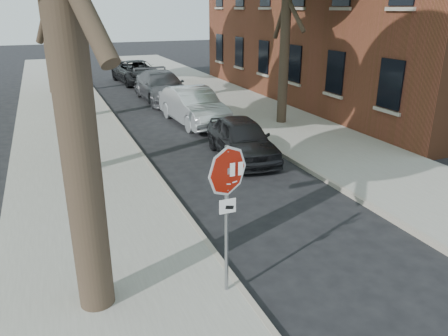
# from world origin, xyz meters

# --- Properties ---
(ground) EXTENTS (120.00, 120.00, 0.00)m
(ground) POSITION_xyz_m (0.00, 0.00, 0.00)
(ground) COLOR black
(ground) RESTS_ON ground
(sidewalk_left) EXTENTS (4.00, 55.00, 0.12)m
(sidewalk_left) POSITION_xyz_m (-2.50, 12.00, 0.06)
(sidewalk_left) COLOR gray
(sidewalk_left) RESTS_ON ground
(sidewalk_right) EXTENTS (4.00, 55.00, 0.12)m
(sidewalk_right) POSITION_xyz_m (6.00, 12.00, 0.06)
(sidewalk_right) COLOR gray
(sidewalk_right) RESTS_ON ground
(curb_left) EXTENTS (0.12, 55.00, 0.13)m
(curb_left) POSITION_xyz_m (-0.45, 12.00, 0.07)
(curb_left) COLOR #9E9384
(curb_left) RESTS_ON ground
(curb_right) EXTENTS (0.12, 55.00, 0.13)m
(curb_right) POSITION_xyz_m (3.95, 12.00, 0.07)
(curb_right) COLOR #9E9384
(curb_right) RESTS_ON ground
(stop_sign) EXTENTS (0.76, 0.34, 2.61)m
(stop_sign) POSITION_xyz_m (-0.70, -0.03, 1.95)
(stop_sign) COLOR gray
(stop_sign) RESTS_ON sidewalk_left
(car_a) EXTENTS (1.95, 4.07, 1.34)m
(car_a) POSITION_xyz_m (2.60, 6.61, 0.67)
(car_a) COLOR black
(car_a) RESTS_ON ground
(car_b) EXTENTS (1.90, 4.70, 1.52)m
(car_b) POSITION_xyz_m (2.60, 11.58, 0.76)
(car_b) COLOR #B0B4B9
(car_b) RESTS_ON ground
(car_c) EXTENTS (2.24, 5.33, 1.54)m
(car_c) POSITION_xyz_m (2.60, 16.83, 0.77)
(car_c) COLOR #4D4E52
(car_c) RESTS_ON ground
(car_d) EXTENTS (2.79, 5.37, 1.45)m
(car_d) POSITION_xyz_m (2.60, 23.04, 0.72)
(car_d) COLOR black
(car_d) RESTS_ON ground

